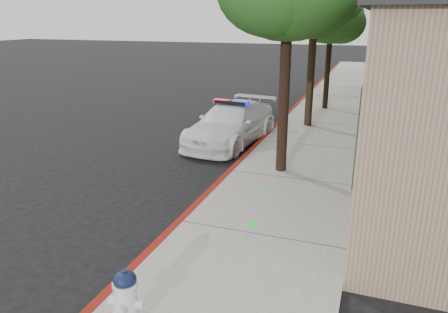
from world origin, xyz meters
The scene contains 6 objects.
ground centered at (0.00, 0.00, 0.00)m, with size 120.00×120.00×0.00m, color black.
sidewalk centered at (1.60, 3.00, 0.07)m, with size 3.20×60.00×0.15m, color gray.
red_curb centered at (0.06, 3.00, 0.08)m, with size 0.14×60.00×0.16m, color maroon.
police_car centered at (-0.90, 5.89, 0.64)m, with size 2.24×4.54×1.39m.
fire_hydrant centered at (0.73, -2.89, 0.56)m, with size 0.47×0.40×0.81m.
street_tree_far centered at (1.37, 11.82, 3.78)m, with size 2.65×2.60×4.84m.
Camera 1 is at (3.37, -6.67, 3.86)m, focal length 34.24 mm.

